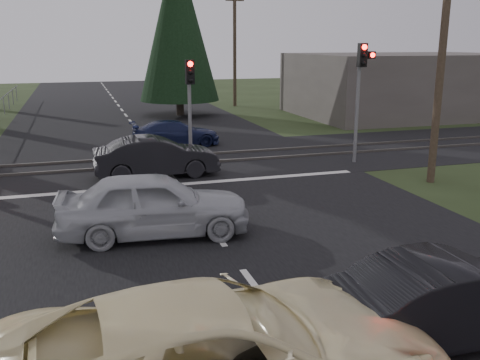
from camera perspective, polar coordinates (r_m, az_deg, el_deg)
name	(u,v)px	position (r m, az deg, el deg)	size (l,w,h in m)	color
ground	(255,286)	(10.90, 1.57, -11.23)	(120.00, 120.00, 0.00)	#253116
road	(169,173)	(20.12, -7.56, 0.78)	(14.00, 100.00, 0.01)	black
rail_corridor	(161,162)	(22.04, -8.44, 1.95)	(120.00, 8.00, 0.01)	black
stop_line	(178,184)	(18.39, -6.61, -0.47)	(13.00, 0.35, 0.00)	silver
rail_near	(164,165)	(21.26, -8.11, 1.63)	(120.00, 0.12, 0.10)	#59544C
rail_far	(158,157)	(22.81, -8.75, 2.48)	(120.00, 0.12, 0.10)	#59544C
traffic_signal_right	(361,80)	(21.66, 12.81, 10.39)	(0.68, 0.48, 4.70)	slate
traffic_signal_center	(190,95)	(20.49, -5.35, 9.04)	(0.32, 0.48, 4.10)	slate
utility_pole_near	(443,42)	(19.24, 20.85, 13.56)	(1.80, 0.26, 9.00)	#4C3D2D
utility_pole_mid	(235,42)	(40.99, -0.57, 14.47)	(1.80, 0.26, 9.00)	#4C3D2D
utility_pole_far	(174,42)	(65.35, -7.02, 14.37)	(1.80, 0.26, 9.00)	#4C3D2D
conifer_tree	(178,22)	(35.94, -6.66, 16.40)	(5.20, 5.20, 11.00)	#473D33
building_right	(405,84)	(37.88, 17.19, 9.72)	(14.00, 10.00, 4.00)	#59514C
cream_coupe	(217,358)	(7.12, -2.42, -18.44)	(2.85, 6.18, 1.72)	#F5E7B0
dark_hatchback	(456,298)	(9.52, 22.06, -11.63)	(1.50, 4.29, 1.41)	black
silver_car	(154,204)	(13.49, -9.17, -2.59)	(1.91, 4.75, 1.62)	#ABAEB3
blue_sedan	(176,133)	(25.27, -6.88, 4.96)	(1.67, 4.11, 1.19)	#171E45
dark_car_far	(156,157)	(19.46, -8.92, 2.44)	(1.54, 4.41, 1.45)	black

